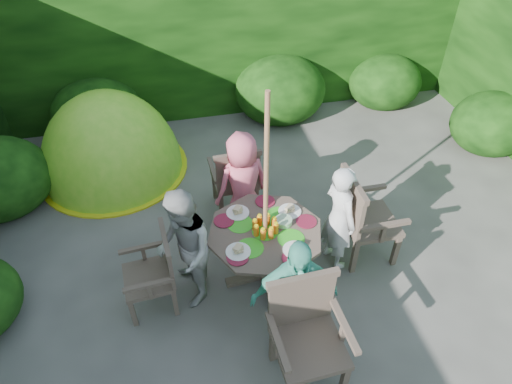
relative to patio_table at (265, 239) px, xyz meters
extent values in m
plane|color=#4A4742|center=(0.44, -0.12, -0.57)|extent=(60.00, 60.00, 0.00)
cube|color=black|center=(0.44, 3.88, 0.68)|extent=(9.00, 1.00, 2.50)
cylinder|color=#45372D|center=(0.00, 0.00, -0.25)|extent=(0.11, 0.11, 0.64)
cube|color=#45372D|center=(0.00, 0.00, -0.54)|extent=(0.85, 0.16, 0.06)
cube|color=#45372D|center=(0.00, 0.00, -0.54)|extent=(0.16, 0.85, 0.06)
cylinder|color=#45372D|center=(0.00, 0.00, 0.09)|extent=(1.25, 1.25, 0.04)
cylinder|color=green|center=(-0.20, -0.19, 0.11)|extent=(0.26, 0.26, 0.00)
cylinder|color=green|center=(0.22, -0.15, 0.11)|extent=(0.26, 0.26, 0.00)
cylinder|color=green|center=(-0.22, 0.15, 0.11)|extent=(0.26, 0.26, 0.00)
cylinder|color=green|center=(0.19, 0.18, 0.11)|extent=(0.26, 0.26, 0.00)
cylinder|color=green|center=(0.00, 0.00, 0.11)|extent=(0.26, 0.26, 0.00)
cylinder|color=white|center=(0.31, 0.21, 0.12)|extent=(0.24, 0.24, 0.01)
cylinder|color=white|center=(-0.22, 0.31, 0.12)|extent=(0.24, 0.24, 0.01)
cylinder|color=white|center=(-0.32, -0.21, 0.12)|extent=(0.24, 0.24, 0.01)
cylinder|color=white|center=(0.21, -0.31, 0.12)|extent=(0.24, 0.24, 0.01)
cylinder|color=red|center=(0.43, 0.03, 0.11)|extent=(0.21, 0.21, 0.01)
cylinder|color=red|center=(0.10, 0.42, 0.11)|extent=(0.21, 0.21, 0.01)
cylinder|color=red|center=(-0.37, 0.23, 0.11)|extent=(0.21, 0.21, 0.01)
cylinder|color=red|center=(-0.33, -0.28, 0.11)|extent=(0.21, 0.21, 0.01)
cylinder|color=red|center=(0.16, -0.40, 0.11)|extent=(0.21, 0.21, 0.01)
cylinder|color=green|center=(0.20, 0.06, 0.14)|extent=(0.17, 0.17, 0.06)
cylinder|color=#935F3A|center=(0.00, 0.00, 0.53)|extent=(0.05, 0.05, 2.20)
cube|color=#45372D|center=(1.17, 0.09, -0.10)|extent=(0.54, 0.57, 0.05)
cube|color=#45372D|center=(1.41, -0.15, -0.34)|extent=(0.05, 0.05, 0.46)
cube|color=#45372D|center=(1.41, 0.32, -0.34)|extent=(0.05, 0.05, 0.46)
cube|color=#45372D|center=(0.93, -0.15, -0.34)|extent=(0.05, 0.05, 0.46)
cube|color=#45372D|center=(0.93, 0.33, -0.34)|extent=(0.05, 0.05, 0.46)
cube|color=#45372D|center=(0.91, 0.09, 0.19)|extent=(0.04, 0.56, 0.54)
cube|color=#45372D|center=(1.17, -0.20, 0.11)|extent=(0.54, 0.06, 0.04)
cube|color=#45372D|center=(1.17, 0.37, 0.11)|extent=(0.54, 0.06, 0.04)
cube|color=#45372D|center=(-1.18, -0.09, -0.18)|extent=(0.49, 0.51, 0.05)
cube|color=#45372D|center=(-1.40, 0.10, -0.38)|extent=(0.05, 0.05, 0.38)
cube|color=#45372D|center=(-1.37, -0.31, -0.38)|extent=(0.05, 0.05, 0.38)
cube|color=#45372D|center=(-1.00, 0.13, -0.38)|extent=(0.05, 0.05, 0.38)
cube|color=#45372D|center=(-0.96, -0.27, -0.38)|extent=(0.05, 0.05, 0.38)
cube|color=#45372D|center=(-0.96, -0.07, 0.07)|extent=(0.07, 0.48, 0.46)
cube|color=#45372D|center=(-1.20, 0.15, 0.00)|extent=(0.46, 0.08, 0.04)
cube|color=#45372D|center=(-1.16, -0.33, 0.00)|extent=(0.46, 0.08, 0.04)
cube|color=#45372D|center=(-0.09, 1.18, -0.15)|extent=(0.52, 0.51, 0.05)
cube|color=#45372D|center=(0.12, 1.40, -0.37)|extent=(0.05, 0.05, 0.41)
cube|color=#45372D|center=(-0.31, 1.38, -0.37)|extent=(0.05, 0.05, 0.41)
cube|color=#45372D|center=(0.13, 0.97, -0.37)|extent=(0.05, 0.05, 0.41)
cube|color=#45372D|center=(-0.30, 0.95, -0.37)|extent=(0.05, 0.05, 0.41)
cube|color=#45372D|center=(-0.08, 0.94, 0.11)|extent=(0.51, 0.06, 0.49)
cube|color=#45372D|center=(0.16, 1.18, 0.04)|extent=(0.07, 0.49, 0.04)
cube|color=#45372D|center=(-0.35, 1.17, 0.04)|extent=(0.07, 0.49, 0.04)
cube|color=#45372D|center=(0.08, -1.18, -0.11)|extent=(0.58, 0.56, 0.05)
cube|color=#45372D|center=(0.33, -1.41, -0.35)|extent=(0.06, 0.06, 0.45)
cube|color=#45372D|center=(-0.16, -0.95, -0.35)|extent=(0.06, 0.06, 0.45)
cube|color=#45372D|center=(0.31, -0.93, -0.35)|extent=(0.06, 0.06, 0.45)
cube|color=#45372D|center=(0.07, -0.92, 0.18)|extent=(0.56, 0.07, 0.54)
cube|color=#45372D|center=(-0.20, -1.19, 0.11)|extent=(0.08, 0.54, 0.04)
cube|color=#45372D|center=(0.36, -1.17, 0.11)|extent=(0.08, 0.54, 0.04)
imported|color=silver|center=(0.79, 0.06, 0.06)|extent=(0.40, 0.52, 1.27)
imported|color=#A7A6A1|center=(-0.80, -0.06, 0.09)|extent=(0.56, 0.69, 1.33)
imported|color=#EB6179|center=(-0.06, 0.80, 0.07)|extent=(0.72, 0.58, 1.29)
imported|color=#51BEA1|center=(0.06, -0.80, 0.08)|extent=(0.78, 0.36, 1.31)
ellipsoid|color=#7AD428|center=(-1.58, 2.28, -0.57)|extent=(2.13, 2.13, 2.28)
ellipsoid|color=black|center=(-1.68, 1.65, -0.57)|extent=(0.68, 0.43, 0.78)
cylinder|color=yellow|center=(-1.58, 2.28, -0.56)|extent=(1.99, 1.99, 0.03)
camera|label=1|loc=(-0.80, -3.04, 3.30)|focal=32.00mm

